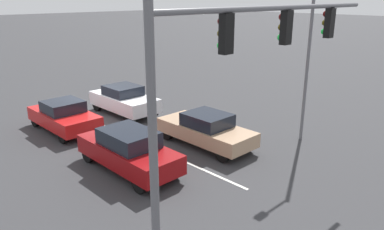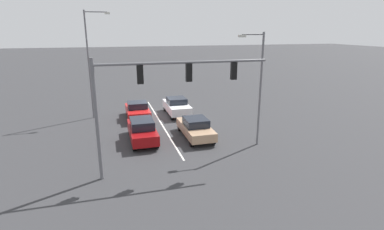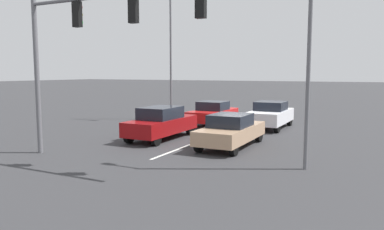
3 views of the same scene
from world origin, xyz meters
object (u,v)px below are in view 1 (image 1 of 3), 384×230
Objects in this scene: traffic_signal_gantry at (245,59)px; street_lamp_left_shoulder at (307,45)px; car_maroon_midlane_front at (128,150)px; car_white_leftlane_second at (124,100)px; car_tan_leftlane_front at (206,129)px; car_red_midlane_second at (64,116)px.

street_lamp_left_shoulder is (-7.13, -2.24, -0.45)m from traffic_signal_gantry.
car_white_leftlane_second is (-3.94, -6.09, -0.00)m from car_maroon_midlane_front.
car_maroon_midlane_front is at bearing -21.16° from street_lamp_left_shoulder.
car_white_leftlane_second is (-0.07, -6.41, 0.07)m from car_tan_leftlane_front.
car_maroon_midlane_front reaches higher than car_tan_leftlane_front.
street_lamp_left_shoulder is (-3.53, 2.54, 3.61)m from car_tan_leftlane_front.
car_maroon_midlane_front is 5.86m from car_red_midlane_second.
traffic_signal_gantry reaches higher than car_maroon_midlane_front.
car_red_midlane_second reaches higher than car_tan_leftlane_front.
street_lamp_left_shoulder is at bearing 144.29° from car_tan_leftlane_front.
car_maroon_midlane_front is 1.00× the size of car_tan_leftlane_front.
car_maroon_midlane_front is 3.88m from car_tan_leftlane_front.
car_tan_leftlane_front is 6.41m from car_white_leftlane_second.
car_maroon_midlane_front is 8.69m from street_lamp_left_shoulder.
street_lamp_left_shoulder is (-7.12, 8.72, 3.62)m from car_red_midlane_second.
car_maroon_midlane_front is at bearing -4.82° from car_tan_leftlane_front.
car_tan_leftlane_front is 7.23m from traffic_signal_gantry.
car_white_leftlane_second is 10.23m from street_lamp_left_shoulder.
traffic_signal_gantry is at bearing 17.41° from street_lamp_left_shoulder.
car_maroon_midlane_front is at bearing -86.98° from traffic_signal_gantry.
car_maroon_midlane_front is 1.06× the size of car_white_leftlane_second.
car_red_midlane_second is 0.97× the size of car_white_leftlane_second.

